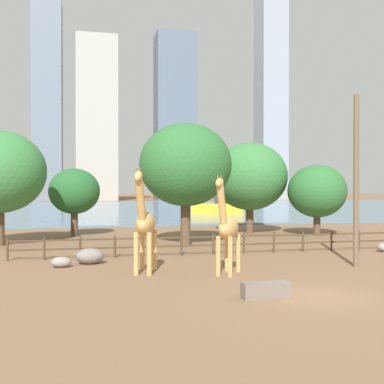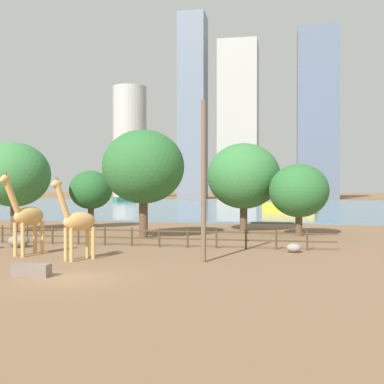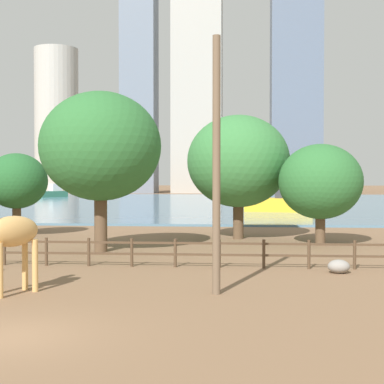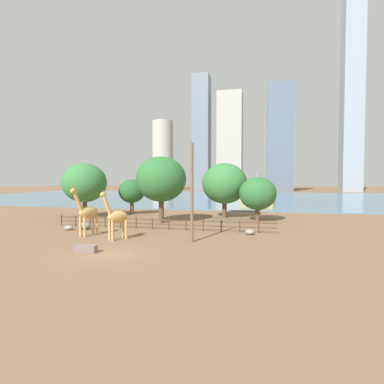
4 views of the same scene
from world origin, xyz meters
name	(u,v)px [view 1 (image 1 of 4)]	position (x,y,z in m)	size (l,w,h in m)	color
ground_plane	(130,208)	(0.00, 80.00, 0.00)	(400.00, 400.00, 0.00)	brown
harbor_water	(131,208)	(0.00, 77.00, 0.10)	(180.00, 86.00, 0.20)	slate
giraffe_tall	(228,228)	(-2.03, 5.29, 2.23)	(2.06, 2.75, 4.80)	tan
giraffe_companion	(145,224)	(-5.86, 6.47, 2.41)	(1.60, 3.38, 5.12)	tan
utility_pole	(356,181)	(5.20, 5.96, 4.52)	(0.28, 0.28, 9.04)	brown
boulder_near_fence	(90,256)	(-8.45, 9.94, 0.43)	(1.53, 1.14, 0.86)	gray
boulder_by_pole	(384,247)	(10.24, 10.87, 0.29)	(0.94, 0.78, 0.59)	gray
boulder_small	(61,262)	(-9.92, 9.08, 0.28)	(1.04, 0.75, 0.56)	gray
feeding_trough	(266,290)	(-2.06, 0.23, 0.30)	(1.80, 0.60, 0.60)	#72665B
enclosure_fence	(221,242)	(-0.42, 12.00, 0.76)	(26.12, 0.14, 1.30)	#4C3826
tree_left_large	(185,165)	(-1.62, 17.18, 5.79)	(6.67, 6.67, 8.81)	brown
tree_center_broad	(74,192)	(-9.60, 25.44, 3.82)	(4.33, 4.33, 5.79)	brown
tree_left_small	(250,176)	(5.91, 24.71, 5.16)	(6.83, 6.83, 8.25)	brown
tree_right_small	(317,191)	(10.87, 21.39, 3.83)	(5.05, 5.05, 6.12)	brown
boat_sailboat	(218,206)	(10.75, 52.53, 1.36)	(8.15, 4.57, 6.94)	gold
skyline_tower_needle	(271,59)	(53.11, 137.59, 47.78)	(8.89, 9.72, 95.56)	#939EAD
skyline_block_central	(47,102)	(-20.01, 136.37, 30.37)	(8.78, 9.50, 60.74)	slate
skyline_tower_glass	(175,117)	(20.48, 140.94, 27.48)	(12.97, 10.90, 54.97)	slate
skyline_block_left	(97,120)	(-5.14, 140.00, 25.78)	(12.80, 13.81, 51.56)	#ADA89E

